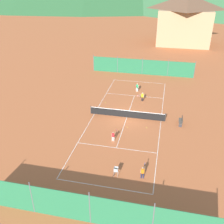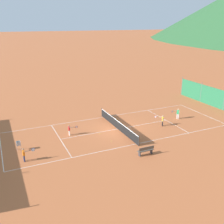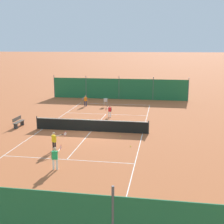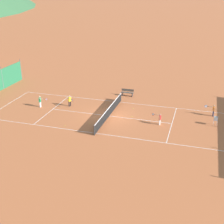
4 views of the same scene
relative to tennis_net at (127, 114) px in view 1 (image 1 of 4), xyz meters
name	(u,v)px [view 1 (image 1 of 4)]	position (x,y,z in m)	size (l,w,h in m)	color
ground_plane	(127,117)	(0.00, 0.00, -0.50)	(600.00, 600.00, 0.00)	#B25B33
court_line_markings	(127,117)	(0.00, 0.00, -0.50)	(8.25, 23.85, 0.01)	white
tennis_net	(127,114)	(0.00, 0.00, 0.00)	(9.18, 0.08, 1.06)	#2D2D2D
windscreen_fence_far	(142,67)	(0.00, 15.50, 0.81)	(17.28, 0.08, 2.90)	#236B42
windscreen_fence_near	(90,209)	(0.00, -15.50, 0.81)	(17.28, 0.08, 2.90)	#236B42
player_near_baseline	(143,171)	(3.04, -10.16, 0.21)	(0.41, 1.03, 1.21)	#23284C
player_near_service	(142,96)	(1.26, 4.93, 0.23)	(0.84, 0.86, 1.26)	black
player_far_service	(113,135)	(-0.57, -5.23, 0.16)	(0.43, 0.95, 1.13)	white
player_far_baseline	(137,87)	(0.16, 7.93, 0.25)	(0.43, 1.09, 1.29)	white
tennis_ball_alley_right	(105,102)	(-3.52, 3.34, -0.47)	(0.07, 0.07, 0.07)	#CCE033
tennis_ball_far_corner	(109,111)	(-2.51, 1.18, -0.47)	(0.07, 0.07, 0.07)	#CCE033
tennis_ball_by_net_right	(147,128)	(2.61, -1.95, -0.47)	(0.07, 0.07, 0.07)	#CCE033
tennis_ball_alley_left	(128,127)	(0.46, -2.29, -0.47)	(0.07, 0.07, 0.07)	#CCE033
ball_hopper	(116,170)	(0.78, -10.40, 0.15)	(0.36, 0.36, 0.89)	#B7B7BC
courtside_bench	(181,121)	(6.34, -0.32, -0.05)	(0.36, 1.50, 0.84)	#51473D
alpine_chalet	(185,19)	(6.99, 38.87, 5.32)	(13.00, 10.00, 11.20)	tan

